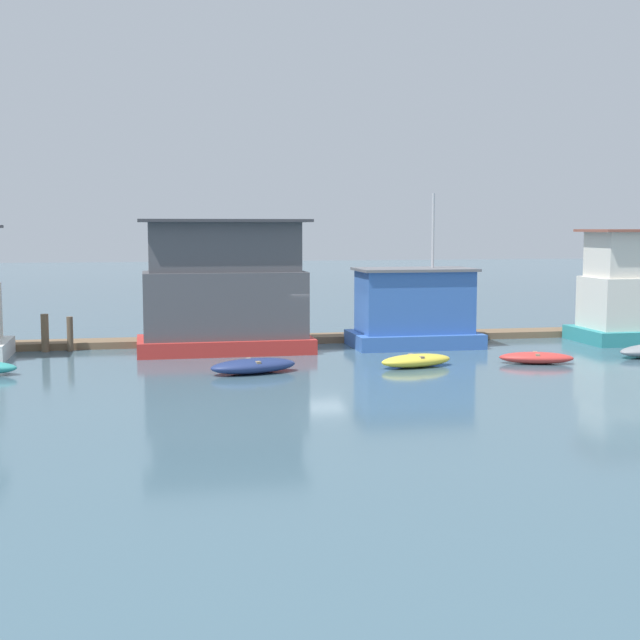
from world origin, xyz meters
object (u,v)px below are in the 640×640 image
houseboat_red (225,291)px  mooring_post_near_right (45,333)px  mooring_post_far_left (70,334)px  dinghy_navy (253,366)px  dinghy_red (536,358)px  mooring_post_near_left (300,329)px  dinghy_yellow (416,361)px  houseboat_blue (414,310)px

houseboat_red → mooring_post_near_right: 7.78m
mooring_post_near_right → mooring_post_far_left: mooring_post_near_right is taller
houseboat_red → mooring_post_far_left: (-6.41, 1.49, -1.82)m
houseboat_red → mooring_post_near_right: bearing=168.7°
dinghy_navy → dinghy_red: bearing=0.7°
dinghy_red → mooring_post_far_left: (-17.87, 7.08, 0.51)m
dinghy_navy → mooring_post_near_left: size_ratio=2.43×
dinghy_yellow → mooring_post_far_left: size_ratio=2.13×
dinghy_navy → mooring_post_near_left: mooring_post_near_left is taller
mooring_post_near_right → mooring_post_far_left: (1.02, 0.00, -0.07)m
dinghy_navy → dinghy_red: (10.96, 0.14, -0.04)m
dinghy_yellow → mooring_post_near_right: mooring_post_near_right is taller
dinghy_red → mooring_post_near_right: bearing=159.4°
mooring_post_near_left → mooring_post_far_left: size_ratio=0.97×
houseboat_blue → mooring_post_near_left: 5.13m
houseboat_red → dinghy_red: houseboat_red is taller
houseboat_blue → mooring_post_near_right: houseboat_blue is taller
mooring_post_near_right → dinghy_yellow: bearing=-26.4°
houseboat_blue → dinghy_yellow: 6.00m
dinghy_red → dinghy_navy: bearing=-179.3°
dinghy_yellow → mooring_post_near_left: bearing=114.7°
mooring_post_far_left → mooring_post_near_right: bearing=180.0°
houseboat_red → houseboat_blue: 8.37m
mooring_post_near_left → dinghy_yellow: bearing=-65.3°
houseboat_red → dinghy_red: size_ratio=2.42×
dinghy_navy → mooring_post_near_left: 7.82m
dinghy_navy → mooring_post_far_left: size_ratio=2.36×
dinghy_navy → mooring_post_near_right: mooring_post_near_right is taller
dinghy_navy → mooring_post_far_left: 10.00m
houseboat_blue → mooring_post_far_left: 14.82m
dinghy_red → mooring_post_near_left: size_ratio=2.11×
mooring_post_near_right → houseboat_red: bearing=-11.3°
dinghy_red → mooring_post_near_right: (-18.88, 7.08, 0.57)m
houseboat_blue → dinghy_red: bearing=-61.1°
houseboat_red → mooring_post_near_left: houseboat_red is taller
houseboat_red → mooring_post_near_right: (-7.43, 1.49, -1.75)m
houseboat_blue → dinghy_yellow: size_ratio=2.15×
mooring_post_near_right → mooring_post_near_left: mooring_post_near_right is taller
dinghy_navy → mooring_post_near_right: (-7.92, 7.22, 0.53)m
mooring_post_far_left → dinghy_red: bearing=-21.6°
houseboat_blue → dinghy_navy: size_ratio=1.94×
houseboat_red → dinghy_navy: bearing=-85.1°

